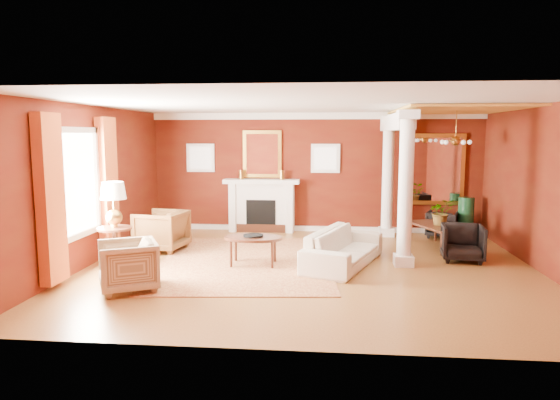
# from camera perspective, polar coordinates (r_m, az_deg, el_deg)

# --- Properties ---
(ground) EXTENTS (8.00, 8.00, 0.00)m
(ground) POSITION_cam_1_polar(r_m,az_deg,el_deg) (9.05, 3.37, -7.72)
(ground) COLOR brown
(ground) RESTS_ON ground
(room_shell) EXTENTS (8.04, 7.04, 2.92)m
(room_shell) POSITION_cam_1_polar(r_m,az_deg,el_deg) (8.74, 3.48, 5.15)
(room_shell) COLOR #5A1F0C
(room_shell) RESTS_ON ground
(fireplace) EXTENTS (1.85, 0.42, 1.29)m
(fireplace) POSITION_cam_1_polar(r_m,az_deg,el_deg) (12.28, -2.11, -0.61)
(fireplace) COLOR white
(fireplace) RESTS_ON ground
(overmantel_mirror) EXTENTS (0.95, 0.07, 1.15)m
(overmantel_mirror) POSITION_cam_1_polar(r_m,az_deg,el_deg) (12.30, -2.05, 5.27)
(overmantel_mirror) COLOR gold
(overmantel_mirror) RESTS_ON fireplace
(flank_window_left) EXTENTS (0.70, 0.07, 0.70)m
(flank_window_left) POSITION_cam_1_polar(r_m,az_deg,el_deg) (12.61, -9.06, 4.78)
(flank_window_left) COLOR white
(flank_window_left) RESTS_ON room_shell
(flank_window_right) EXTENTS (0.70, 0.07, 0.70)m
(flank_window_right) POSITION_cam_1_polar(r_m,az_deg,el_deg) (12.21, 5.22, 4.76)
(flank_window_right) COLOR white
(flank_window_right) RESTS_ON room_shell
(left_window) EXTENTS (0.21, 2.55, 2.60)m
(left_window) POSITION_cam_1_polar(r_m,az_deg,el_deg) (9.20, -21.73, 1.03)
(left_window) COLOR white
(left_window) RESTS_ON room_shell
(column_front) EXTENTS (0.36, 0.36, 2.80)m
(column_front) POSITION_cam_1_polar(r_m,az_deg,el_deg) (9.19, 14.17, 1.35)
(column_front) COLOR white
(column_front) RESTS_ON ground
(column_back) EXTENTS (0.36, 0.36, 2.80)m
(column_back) POSITION_cam_1_polar(r_m,az_deg,el_deg) (11.85, 12.22, 2.74)
(column_back) COLOR white
(column_back) RESTS_ON ground
(header_beam) EXTENTS (0.30, 3.20, 0.32)m
(header_beam) POSITION_cam_1_polar(r_m,az_deg,el_deg) (10.73, 13.08, 8.61)
(header_beam) COLOR white
(header_beam) RESTS_ON column_front
(amber_ceiling) EXTENTS (2.30, 3.40, 0.04)m
(amber_ceiling) POSITION_cam_1_polar(r_m,az_deg,el_deg) (10.80, 19.38, 9.71)
(amber_ceiling) COLOR gold
(amber_ceiling) RESTS_ON room_shell
(dining_mirror) EXTENTS (1.30, 0.07, 1.70)m
(dining_mirror) POSITION_cam_1_polar(r_m,az_deg,el_deg) (12.49, 17.48, 3.36)
(dining_mirror) COLOR gold
(dining_mirror) RESTS_ON room_shell
(chandelier) EXTENTS (0.60, 0.62, 0.75)m
(chandelier) POSITION_cam_1_polar(r_m,az_deg,el_deg) (10.85, 19.43, 6.40)
(chandelier) COLOR #B88A3A
(chandelier) RESTS_ON room_shell
(crown_trim) EXTENTS (8.00, 0.08, 0.16)m
(crown_trim) POSITION_cam_1_polar(r_m,az_deg,el_deg) (12.20, 4.08, 9.56)
(crown_trim) COLOR white
(crown_trim) RESTS_ON room_shell
(base_trim) EXTENTS (8.00, 0.08, 0.12)m
(base_trim) POSITION_cam_1_polar(r_m,az_deg,el_deg) (12.41, 3.96, -3.28)
(base_trim) COLOR white
(base_trim) RESTS_ON ground
(rug) EXTENTS (3.50, 4.44, 0.02)m
(rug) POSITION_cam_1_polar(r_m,az_deg,el_deg) (9.46, -4.06, -7.00)
(rug) COLOR maroon
(rug) RESTS_ON ground
(sofa) EXTENTS (1.39, 2.31, 0.87)m
(sofa) POSITION_cam_1_polar(r_m,az_deg,el_deg) (9.19, 7.29, -4.75)
(sofa) COLOR white
(sofa) RESTS_ON ground
(armchair_leopard) EXTENTS (0.98, 1.02, 0.92)m
(armchair_leopard) POSITION_cam_1_polar(r_m,az_deg,el_deg) (10.52, -13.39, -3.20)
(armchair_leopard) COLOR black
(armchair_leopard) RESTS_ON ground
(armchair_stripe) EXTENTS (1.07, 1.09, 0.85)m
(armchair_stripe) POSITION_cam_1_polar(r_m,az_deg,el_deg) (8.00, -17.00, -6.92)
(armchair_stripe) COLOR tan
(armchair_stripe) RESTS_ON ground
(coffee_table) EXTENTS (1.06, 1.06, 0.53)m
(coffee_table) POSITION_cam_1_polar(r_m,az_deg,el_deg) (9.10, -3.07, -4.48)
(coffee_table) COLOR #321A0E
(coffee_table) RESTS_ON ground
(coffee_book) EXTENTS (0.16, 0.10, 0.24)m
(coffee_book) POSITION_cam_1_polar(r_m,az_deg,el_deg) (9.15, -3.44, -3.35)
(coffee_book) COLOR #321A0E
(coffee_book) RESTS_ON coffee_table
(side_table) EXTENTS (0.62, 0.62, 1.54)m
(side_table) POSITION_cam_1_polar(r_m,az_deg,el_deg) (9.41, -18.46, -1.04)
(side_table) COLOR #321A0E
(side_table) RESTS_ON ground
(dining_table) EXTENTS (0.95, 1.49, 0.78)m
(dining_table) POSITION_cam_1_polar(r_m,az_deg,el_deg) (11.02, 17.82, -3.23)
(dining_table) COLOR #321A0E
(dining_table) RESTS_ON ground
(dining_chair_near) EXTENTS (0.82, 0.78, 0.76)m
(dining_chair_near) POSITION_cam_1_polar(r_m,az_deg,el_deg) (10.04, 20.15, -4.42)
(dining_chair_near) COLOR black
(dining_chair_near) RESTS_ON ground
(dining_chair_far) EXTENTS (0.83, 0.81, 0.68)m
(dining_chair_far) POSITION_cam_1_polar(r_m,az_deg,el_deg) (12.17, 18.03, -2.51)
(dining_chair_far) COLOR black
(dining_chair_far) RESTS_ON ground
(green_urn) EXTENTS (0.40, 0.40, 0.95)m
(green_urn) POSITION_cam_1_polar(r_m,az_deg,el_deg) (12.32, 20.43, -2.33)
(green_urn) COLOR #143E21
(green_urn) RESTS_ON ground
(potted_plant) EXTENTS (0.57, 0.62, 0.43)m
(potted_plant) POSITION_cam_1_polar(r_m,az_deg,el_deg) (10.88, 17.97, -0.13)
(potted_plant) COLOR #26591E
(potted_plant) RESTS_ON dining_table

